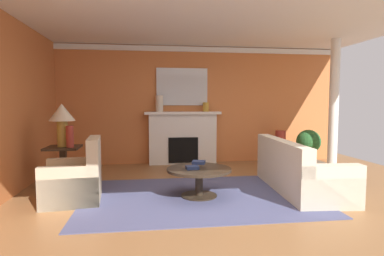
{
  "coord_description": "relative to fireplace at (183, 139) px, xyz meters",
  "views": [
    {
      "loc": [
        -1.17,
        -4.74,
        1.46
      ],
      "look_at": [
        -0.38,
        1.02,
        1.0
      ],
      "focal_mm": 29.79,
      "sensor_mm": 36.0,
      "label": 1
    }
  ],
  "objects": [
    {
      "name": "sofa",
      "position": [
        1.66,
        -2.59,
        -0.29
      ],
      "size": [
        1.03,
        2.15,
        0.85
      ],
      "color": "beige",
      "rests_on": "ground_plane"
    },
    {
      "name": "book_red_cover",
      "position": [
        -0.15,
        -2.77,
        -0.12
      ],
      "size": [
        0.2,
        0.17,
        0.05
      ],
      "primitive_type": "cube",
      "rotation": [
        0.0,
        0.0,
        0.08
      ],
      "color": "navy",
      "rests_on": "coffee_table"
    },
    {
      "name": "side_table",
      "position": [
        -2.29,
        -1.76,
        -0.19
      ],
      "size": [
        0.56,
        0.56,
        0.7
      ],
      "color": "#2D2319",
      "rests_on": "ground_plane"
    },
    {
      "name": "fireplace",
      "position": [
        0.0,
        0.0,
        0.0
      ],
      "size": [
        1.8,
        0.35,
        1.25
      ],
      "color": "white",
      "rests_on": "ground_plane"
    },
    {
      "name": "wall_window",
      "position": [
        -2.97,
        -2.48,
        0.82
      ],
      "size": [
        0.12,
        6.45,
        2.82
      ],
      "primitive_type": "cube",
      "color": "#CC723D",
      "rests_on": "ground_plane"
    },
    {
      "name": "vase_tall_corner",
      "position": [
        2.33,
        -0.3,
        -0.19
      ],
      "size": [
        0.25,
        0.25,
        0.8
      ],
      "primitive_type": "cylinder",
      "color": "#9E3328",
      "rests_on": "ground_plane"
    },
    {
      "name": "wall_fireplace",
      "position": [
        0.37,
        0.21,
        0.82
      ],
      "size": [
        7.14,
        0.12,
        2.82
      ],
      "primitive_type": "cube",
      "color": "#CC723D",
      "rests_on": "ground_plane"
    },
    {
      "name": "coffee_table",
      "position": [
        -0.04,
        -2.72,
        -0.26
      ],
      "size": [
        1.0,
        1.0,
        0.45
      ],
      "color": "#2D2319",
      "rests_on": "ground_plane"
    },
    {
      "name": "book_art_folio",
      "position": [
        -0.03,
        -2.62,
        -0.07
      ],
      "size": [
        0.24,
        0.22,
        0.05
      ],
      "primitive_type": "cube",
      "rotation": [
        0.0,
        0.0,
        -0.29
      ],
      "color": "navy",
      "rests_on": "coffee_table"
    },
    {
      "name": "mantel_mirror",
      "position": [
        0.0,
        0.12,
        1.25
      ],
      "size": [
        1.23,
        0.04,
        0.89
      ],
      "primitive_type": "cube",
      "color": "silver"
    },
    {
      "name": "crown_moulding",
      "position": [
        0.37,
        0.13,
        2.15
      ],
      "size": [
        7.14,
        0.08,
        0.12
      ],
      "primitive_type": "cube",
      "color": "white"
    },
    {
      "name": "vase_on_side_table",
      "position": [
        -2.14,
        -1.88,
        0.3
      ],
      "size": [
        0.12,
        0.12,
        0.37
      ],
      "primitive_type": "cylinder",
      "color": "#9E3328",
      "rests_on": "side_table"
    },
    {
      "name": "vase_mantel_left",
      "position": [
        -0.55,
        -0.05,
        0.85
      ],
      "size": [
        0.17,
        0.17,
        0.38
      ],
      "primitive_type": "cylinder",
      "color": "beige",
      "rests_on": "fireplace"
    },
    {
      "name": "armchair_near_window",
      "position": [
        -1.89,
        -2.71,
        -0.28
      ],
      "size": [
        0.87,
        0.87,
        0.95
      ],
      "color": "#C1B293",
      "rests_on": "ground_plane"
    },
    {
      "name": "ground_plane",
      "position": [
        0.37,
        -2.78,
        -0.59
      ],
      "size": [
        8.51,
        8.51,
        0.0
      ],
      "primitive_type": "plane",
      "color": "olive"
    },
    {
      "name": "column_white",
      "position": [
        3.16,
        -1.12,
        0.82
      ],
      "size": [
        0.2,
        0.2,
        2.82
      ],
      "primitive_type": "cylinder",
      "color": "white",
      "rests_on": "ground_plane"
    },
    {
      "name": "table_lamp",
      "position": [
        -2.29,
        -1.76,
        0.63
      ],
      "size": [
        0.44,
        0.44,
        0.75
      ],
      "color": "#B28E38",
      "rests_on": "side_table"
    },
    {
      "name": "area_rug",
      "position": [
        -0.04,
        -2.72,
        -0.59
      ],
      "size": [
        3.53,
        2.44,
        0.01
      ],
      "primitive_type": "cube",
      "color": "#4C517A",
      "rests_on": "ground_plane"
    },
    {
      "name": "vase_mantel_right",
      "position": [
        0.55,
        -0.05,
        0.77
      ],
      "size": [
        0.14,
        0.14,
        0.22
      ],
      "primitive_type": "cylinder",
      "color": "#B7892D",
      "rests_on": "fireplace"
    },
    {
      "name": "ceiling_panel",
      "position": [
        0.37,
        -2.48,
        2.26
      ],
      "size": [
        7.14,
        6.45,
        0.06
      ],
      "primitive_type": "cube",
      "color": "white"
    },
    {
      "name": "potted_plant",
      "position": [
        2.93,
        -0.52,
        -0.1
      ],
      "size": [
        0.56,
        0.56,
        0.83
      ],
      "color": "#333333",
      "rests_on": "ground_plane"
    }
  ]
}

